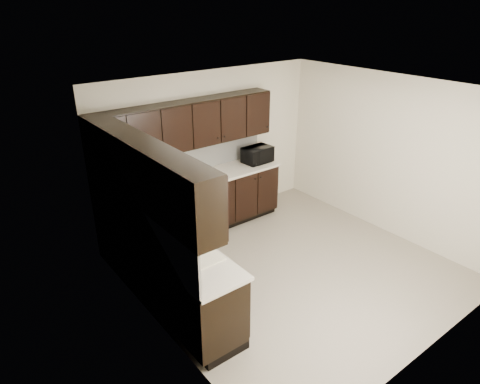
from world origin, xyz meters
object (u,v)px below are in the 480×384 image
at_px(microwave, 257,155).
at_px(blue_pitcher, 179,235).
at_px(storage_bin, 132,203).
at_px(sink, 186,257).
at_px(toaster_oven, 116,192).

xyz_separation_m(microwave, blue_pitcher, (-2.40, -1.51, -0.01)).
relative_size(microwave, storage_bin, 1.19).
bearing_deg(microwave, sink, -148.73).
distance_m(sink, blue_pitcher, 0.25).
height_order(sink, storage_bin, sink).
distance_m(microwave, toaster_oven, 2.50).
bearing_deg(microwave, blue_pitcher, -151.14).
xyz_separation_m(toaster_oven, blue_pitcher, (0.10, -1.54, 0.00)).
relative_size(sink, storage_bin, 2.01).
bearing_deg(storage_bin, toaster_oven, 101.34).
bearing_deg(blue_pitcher, toaster_oven, 100.71).
bearing_deg(toaster_oven, blue_pitcher, -82.98).
bearing_deg(blue_pitcher, sink, -93.97).
relative_size(sink, toaster_oven, 2.05).
bearing_deg(sink, storage_bin, 89.99).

